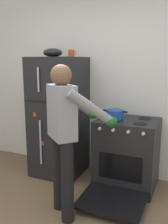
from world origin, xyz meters
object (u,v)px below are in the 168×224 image
Objects in this scene: coffee_mug at (71,53)px; mixing_bowl at (53,53)px; red_pot at (115,114)px; person_cook at (66,128)px; stove_range at (127,154)px; refrigerator at (59,117)px.

coffee_mug is 0.42× the size of mixing_bowl.
mixing_bowl is at bearing 176.91° from red_pot.
stove_range is at bearing 64.01° from person_cook.
stove_range is (1.01, -0.02, -0.40)m from refrigerator.
refrigerator is 0.90m from mixing_bowl.
coffee_mug is at bearing 113.36° from person_cook.
red_pot is 2.86× the size of coffee_mug.
coffee_mug is (-0.66, 0.10, 0.77)m from red_pot.
red_pot is at bearing -8.56° from coffee_mug.
mixing_bowl is (-0.93, 0.05, 0.78)m from red_pot.
person_cook is (-0.42, -0.86, 0.52)m from stove_range.
mixing_bowl reaches higher than red_pot.
refrigerator is 1.07m from person_cook.
refrigerator is 1.08m from stove_range.
stove_range is 1.10m from person_cook.
refrigerator reaches higher than stove_range.
red_pot is at bearing -3.09° from mixing_bowl.
person_cook is 1.35m from mixing_bowl.
coffee_mug is (-0.82, 0.07, 1.29)m from stove_range.
mixing_bowl reaches higher than stove_range.
person_cook is at bearing -52.98° from mixing_bowl.
refrigerator is 6.37× the size of mixing_bowl.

